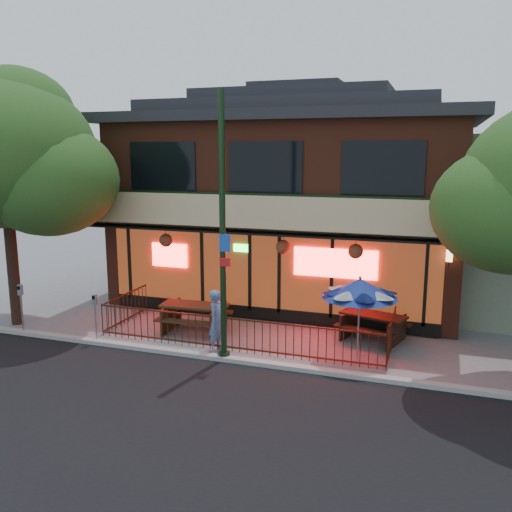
% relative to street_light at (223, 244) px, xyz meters
% --- Properties ---
extents(ground, '(80.00, 80.00, 0.00)m').
position_rel_street_light_xyz_m(ground, '(-0.00, 0.40, -3.15)').
color(ground, gray).
rests_on(ground, ground).
extents(asphalt_street, '(80.00, 11.00, 0.00)m').
position_rel_street_light_xyz_m(asphalt_street, '(-0.00, -5.60, -3.15)').
color(asphalt_street, black).
rests_on(asphalt_street, ground).
extents(curb, '(80.00, 0.25, 0.12)m').
position_rel_street_light_xyz_m(curb, '(-0.00, -0.10, -3.09)').
color(curb, '#999993').
rests_on(curb, ground).
extents(restaurant_building, '(12.96, 9.49, 8.05)m').
position_rel_street_light_xyz_m(restaurant_building, '(-0.00, 7.51, 0.98)').
color(restaurant_building, maroon).
rests_on(restaurant_building, ground).
extents(patio_fence, '(8.44, 2.62, 1.00)m').
position_rel_street_light_xyz_m(patio_fence, '(-0.00, 0.91, -2.52)').
color(patio_fence, '#3F190D').
rests_on(patio_fence, ground).
extents(street_light, '(0.43, 0.32, 7.00)m').
position_rel_street_light_xyz_m(street_light, '(0.00, 0.00, 0.00)').
color(street_light, black).
rests_on(street_light, ground).
extents(street_tree_left, '(5.60, 5.60, 8.05)m').
position_rel_street_light_xyz_m(street_tree_left, '(-7.46, 0.79, 2.52)').
color(street_tree_left, black).
rests_on(street_tree_left, ground).
extents(picnic_table_left, '(2.15, 1.71, 0.87)m').
position_rel_street_light_xyz_m(picnic_table_left, '(-1.72, 1.83, -2.58)').
color(picnic_table_left, '#402917').
rests_on(picnic_table_left, ground).
extents(picnic_table_right, '(2.22, 1.93, 0.80)m').
position_rel_street_light_xyz_m(picnic_table_right, '(3.60, 2.80, -2.62)').
color(picnic_table_right, black).
rests_on(picnic_table_right, ground).
extents(patio_umbrella, '(2.00, 1.99, 2.28)m').
position_rel_street_light_xyz_m(patio_umbrella, '(3.38, 1.21, -1.20)').
color(patio_umbrella, gray).
rests_on(patio_umbrella, ground).
extents(pedestrian, '(0.49, 0.68, 1.75)m').
position_rel_street_light_xyz_m(pedestrian, '(-0.40, 0.50, -2.27)').
color(pedestrian, '#4D6D9B').
rests_on(pedestrian, ground).
extents(parking_meter_near, '(0.16, 0.14, 1.45)m').
position_rel_street_light_xyz_m(parking_meter_near, '(-4.00, 0.00, -2.16)').
color(parking_meter_near, '#95969D').
rests_on(parking_meter_near, ground).
extents(parking_meter_far, '(0.17, 0.15, 1.56)m').
position_rel_street_light_xyz_m(parking_meter_far, '(-6.56, -0.08, -2.09)').
color(parking_meter_far, gray).
rests_on(parking_meter_far, ground).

